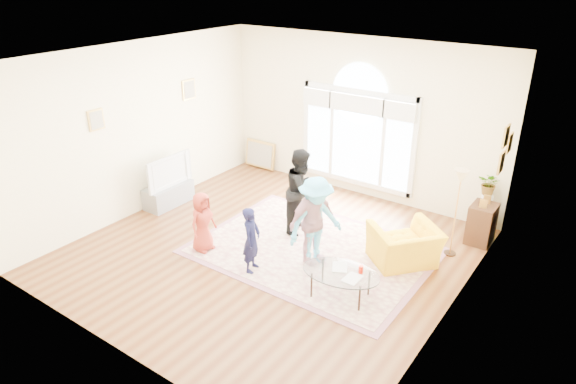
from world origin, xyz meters
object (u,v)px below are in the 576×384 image
Objects in this scene: television at (166,170)px; area_rug at (312,250)px; armchair at (404,246)px; tv_console at (169,195)px; coffee_table at (341,273)px.

area_rug is at bearing 2.26° from television.
armchair is (4.72, 0.65, -0.41)m from television.
coffee_table reaches higher than tv_console.
armchair is (0.37, 1.38, -0.08)m from coffee_table.
television is (0.01, 0.00, 0.52)m from tv_console.
tv_console is 0.92× the size of television.
tv_console is 0.52m from television.
armchair is (1.40, 0.52, 0.32)m from area_rug.
television is 0.87× the size of coffee_table.
coffee_table is (1.03, -0.85, 0.39)m from area_rug.
area_rug is at bearing -29.81° from armchair.
coffee_table is (4.36, -0.72, 0.19)m from tv_console.
area_rug is 2.91× the size of coffee_table.
tv_console is at bearing -177.75° from area_rug.
coffee_table is (4.35, -0.72, -0.33)m from television.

